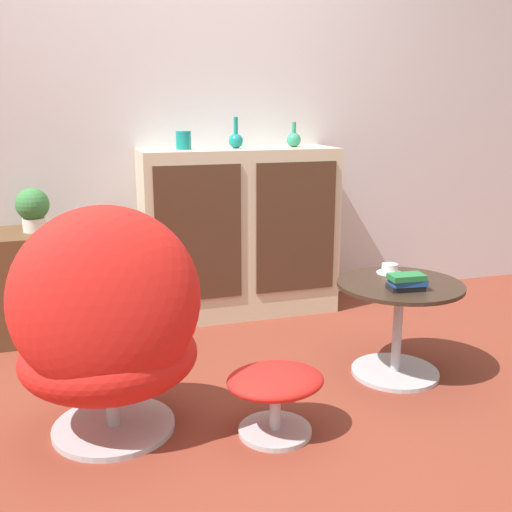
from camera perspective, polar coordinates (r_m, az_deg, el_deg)
The scene contains 13 objects.
ground_plane at distance 2.61m, azimuth -0.57°, elevation -14.42°, with size 12.00×12.00×0.00m, color brown.
wall_back at distance 3.69m, azimuth -7.36°, elevation 14.83°, with size 6.40×0.06×2.60m.
sideboard at distance 3.61m, azimuth -1.60°, elevation 2.25°, with size 1.16×0.40×1.01m.
tv_console at distance 3.51m, azimuth -19.81°, elevation -2.48°, with size 0.73×0.45×0.59m.
egg_chair at distance 2.30m, azimuth -13.91°, elevation -6.95°, with size 0.70×0.65×0.94m.
ottoman at distance 2.36m, azimuth 1.85°, elevation -12.43°, with size 0.38×0.32×0.27m.
coffee_table at distance 2.89m, azimuth 13.38°, elevation -5.74°, with size 0.58×0.58×0.46m.
vase_leftmost at distance 3.47m, azimuth -6.92°, elevation 10.89°, with size 0.09×0.09×0.10m.
vase_inner_left at distance 3.54m, azimuth -1.93°, elevation 11.03°, with size 0.08×0.08×0.18m.
vase_inner_right at distance 3.66m, azimuth 3.61°, elevation 11.06°, with size 0.09×0.09×0.15m.
potted_plant at distance 3.42m, azimuth -20.50°, elevation 4.34°, with size 0.18×0.18×0.24m.
teacup at distance 2.98m, azimuth 12.60°, elevation -1.28°, with size 0.12×0.12×0.05m.
book_stack at distance 2.72m, azimuth 14.16°, elevation -2.42°, with size 0.17×0.11×0.08m.
Camera 1 is at (-0.67, -2.20, 1.25)m, focal length 42.00 mm.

